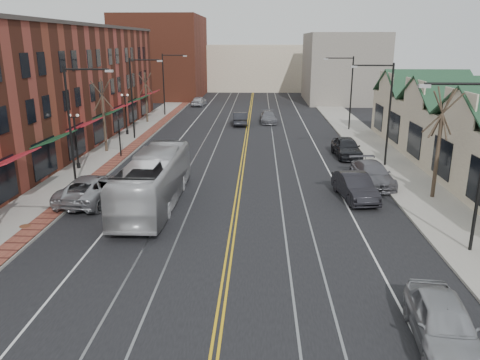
# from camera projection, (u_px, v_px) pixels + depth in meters

# --- Properties ---
(ground) EXTENTS (160.00, 160.00, 0.00)m
(ground) POSITION_uv_depth(u_px,v_px,m) (220.00, 318.00, 17.11)
(ground) COLOR black
(ground) RESTS_ON ground
(sidewalk_left) EXTENTS (4.00, 120.00, 0.15)m
(sidewalk_left) POSITION_uv_depth(u_px,v_px,m) (89.00, 169.00, 36.73)
(sidewalk_left) COLOR gray
(sidewalk_left) RESTS_ON ground
(sidewalk_right) EXTENTS (4.00, 120.00, 0.15)m
(sidewalk_right) POSITION_uv_depth(u_px,v_px,m) (398.00, 172.00, 35.76)
(sidewalk_right) COLOR gray
(sidewalk_right) RESTS_ON ground
(building_left) EXTENTS (10.00, 50.00, 11.00)m
(building_left) POSITION_uv_depth(u_px,v_px,m) (34.00, 90.00, 42.16)
(building_left) COLOR brown
(building_left) RESTS_ON ground
(backdrop_left) EXTENTS (14.00, 18.00, 14.00)m
(backdrop_left) POSITION_uv_depth(u_px,v_px,m) (162.00, 57.00, 82.79)
(backdrop_left) COLOR brown
(backdrop_left) RESTS_ON ground
(backdrop_mid) EXTENTS (22.00, 14.00, 9.00)m
(backdrop_mid) POSITION_uv_depth(u_px,v_px,m) (254.00, 67.00, 97.22)
(backdrop_mid) COLOR #BEAC92
(backdrop_mid) RESTS_ON ground
(backdrop_right) EXTENTS (12.00, 16.00, 11.00)m
(backdrop_right) POSITION_uv_depth(u_px,v_px,m) (343.00, 68.00, 77.18)
(backdrop_right) COLOR slate
(backdrop_right) RESTS_ON ground
(streetlight_l_1) EXTENTS (3.33, 0.25, 8.00)m
(streetlight_l_1) POSITION_uv_depth(u_px,v_px,m) (75.00, 114.00, 31.44)
(streetlight_l_1) COLOR black
(streetlight_l_1) RESTS_ON sidewalk_left
(streetlight_l_2) EXTENTS (3.33, 0.25, 8.00)m
(streetlight_l_2) POSITION_uv_depth(u_px,v_px,m) (136.00, 90.00, 46.77)
(streetlight_l_2) COLOR black
(streetlight_l_2) RESTS_ON sidewalk_left
(streetlight_l_3) EXTENTS (3.33, 0.25, 8.00)m
(streetlight_l_3) POSITION_uv_depth(u_px,v_px,m) (167.00, 78.00, 62.09)
(streetlight_l_3) COLOR black
(streetlight_l_3) RESTS_ON sidewalk_left
(streetlight_r_0) EXTENTS (3.33, 0.25, 8.00)m
(streetlight_r_0) POSITION_uv_depth(u_px,v_px,m) (475.00, 150.00, 20.98)
(streetlight_r_0) COLOR black
(streetlight_r_0) RESTS_ON sidewalk_right
(streetlight_r_1) EXTENTS (3.33, 0.25, 8.00)m
(streetlight_r_1) POSITION_uv_depth(u_px,v_px,m) (384.00, 104.00, 36.30)
(streetlight_r_1) COLOR black
(streetlight_r_1) RESTS_ON sidewalk_right
(streetlight_r_2) EXTENTS (3.33, 0.25, 8.00)m
(streetlight_r_2) POSITION_uv_depth(u_px,v_px,m) (348.00, 85.00, 51.62)
(streetlight_r_2) COLOR black
(streetlight_r_2) RESTS_ON sidewalk_right
(lamppost_l_2) EXTENTS (0.84, 0.28, 4.27)m
(lamppost_l_2) POSITION_uv_depth(u_px,v_px,m) (76.00, 142.00, 36.15)
(lamppost_l_2) COLOR black
(lamppost_l_2) RESTS_ON sidewalk_left
(lamppost_l_3) EXTENTS (0.84, 0.28, 4.27)m
(lamppost_l_3) POSITION_uv_depth(u_px,v_px,m) (126.00, 115.00, 49.56)
(lamppost_l_3) COLOR black
(lamppost_l_3) RESTS_ON sidewalk_left
(tree_left_near) EXTENTS (1.78, 1.37, 6.48)m
(tree_left_near) POSITION_uv_depth(u_px,v_px,m) (104.00, 114.00, 41.51)
(tree_left_near) COLOR #382B21
(tree_left_near) RESTS_ON sidewalk_left
(tree_left_far) EXTENTS (1.66, 1.28, 6.02)m
(tree_left_far) POSITION_uv_depth(u_px,v_px,m) (146.00, 96.00, 56.90)
(tree_left_far) COLOR #382B21
(tree_left_far) RESTS_ON sidewalk_left
(tree_right_mid) EXTENTS (1.90, 1.46, 6.93)m
(tree_right_mid) POSITION_uv_depth(u_px,v_px,m) (439.00, 142.00, 28.94)
(tree_right_mid) COLOR #382B21
(tree_right_mid) RESTS_ON sidewalk_right
(manhole_far) EXTENTS (0.60, 0.60, 0.02)m
(manhole_far) POSITION_uv_depth(u_px,v_px,m) (25.00, 226.00, 25.18)
(manhole_far) COLOR #592D19
(manhole_far) RESTS_ON sidewalk_left
(traffic_signal) EXTENTS (0.18, 0.15, 3.80)m
(traffic_signal) POSITION_uv_depth(u_px,v_px,m) (119.00, 131.00, 39.85)
(traffic_signal) COLOR black
(traffic_signal) RESTS_ON sidewalk_left
(transit_bus) EXTENTS (2.72, 11.48, 3.19)m
(transit_bus) POSITION_uv_depth(u_px,v_px,m) (154.00, 181.00, 28.37)
(transit_bus) COLOR #B8B8BA
(transit_bus) RESTS_ON ground
(parked_suv) EXTENTS (3.35, 6.33, 1.70)m
(parked_suv) POSITION_uv_depth(u_px,v_px,m) (93.00, 188.00, 29.38)
(parked_suv) COLOR #989A9E
(parked_suv) RESTS_ON ground
(parked_car_a) EXTENTS (2.39, 4.96, 1.63)m
(parked_car_a) POSITION_uv_depth(u_px,v_px,m) (443.00, 323.00, 15.38)
(parked_car_a) COLOR #989A9F
(parked_car_a) RESTS_ON ground
(parked_car_b) EXTENTS (2.38, 5.15, 1.64)m
(parked_car_b) POSITION_uv_depth(u_px,v_px,m) (355.00, 187.00, 29.77)
(parked_car_b) COLOR black
(parked_car_b) RESTS_ON ground
(parked_car_c) EXTENTS (2.68, 5.59, 1.57)m
(parked_car_c) POSITION_uv_depth(u_px,v_px,m) (372.00, 174.00, 32.75)
(parked_car_c) COLOR slate
(parked_car_c) RESTS_ON ground
(parked_car_d) EXTENTS (2.30, 5.16, 1.72)m
(parked_car_d) POSITION_uv_depth(u_px,v_px,m) (347.00, 147.00, 40.59)
(parked_car_d) COLOR black
(parked_car_d) RESTS_ON ground
(distant_car_left) EXTENTS (1.97, 4.80, 1.54)m
(distant_car_left) POSITION_uv_depth(u_px,v_px,m) (240.00, 119.00, 56.23)
(distant_car_left) COLOR #222328
(distant_car_left) RESTS_ON ground
(distant_car_right) EXTENTS (2.14, 4.90, 1.40)m
(distant_car_right) POSITION_uv_depth(u_px,v_px,m) (268.00, 117.00, 57.74)
(distant_car_right) COLOR slate
(distant_car_right) RESTS_ON ground
(distant_car_far) EXTENTS (2.21, 4.56, 1.50)m
(distant_car_far) POSITION_uv_depth(u_px,v_px,m) (199.00, 101.00, 72.85)
(distant_car_far) COLOR #B6B7BE
(distant_car_far) RESTS_ON ground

